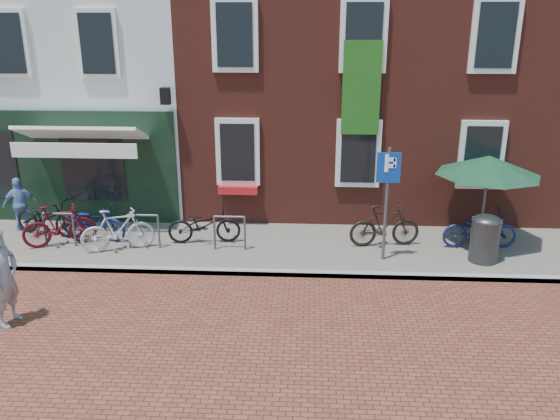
# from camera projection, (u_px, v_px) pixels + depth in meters

# --- Properties ---
(ground) EXTENTS (80.00, 80.00, 0.00)m
(ground) POSITION_uv_depth(u_px,v_px,m) (199.00, 275.00, 11.97)
(ground) COLOR brown
(sidewalk) EXTENTS (24.00, 3.00, 0.10)m
(sidewalk) POSITION_uv_depth(u_px,v_px,m) (253.00, 247.00, 13.32)
(sidewalk) COLOR slate
(sidewalk) RESTS_ON ground
(building_stucco) EXTENTS (8.00, 8.00, 9.00)m
(building_stucco) POSITION_uv_depth(u_px,v_px,m) (75.00, 41.00, 17.40)
(building_stucco) COLOR silver
(building_stucco) RESTS_ON ground
(building_brick_mid) EXTENTS (6.00, 8.00, 10.00)m
(building_brick_mid) POSITION_uv_depth(u_px,v_px,m) (302.00, 24.00, 16.87)
(building_brick_mid) COLOR maroon
(building_brick_mid) RESTS_ON ground
(building_brick_right) EXTENTS (6.00, 8.00, 10.00)m
(building_brick_right) POSITION_uv_depth(u_px,v_px,m) (506.00, 25.00, 16.56)
(building_brick_right) COLOR maroon
(building_brick_right) RESTS_ON ground
(litter_bin) EXTENTS (0.62, 0.62, 1.14)m
(litter_bin) POSITION_uv_depth(u_px,v_px,m) (485.00, 236.00, 12.25)
(litter_bin) COLOR #37373A
(litter_bin) RESTS_ON sidewalk
(parking_sign) EXTENTS (0.50, 0.08, 2.53)m
(parking_sign) POSITION_uv_depth(u_px,v_px,m) (387.00, 186.00, 11.97)
(parking_sign) COLOR #4C4C4F
(parking_sign) RESTS_ON sidewalk
(parasol) EXTENTS (2.39, 2.39, 2.23)m
(parasol) POSITION_uv_depth(u_px,v_px,m) (489.00, 162.00, 12.78)
(parasol) COLOR #4C4C4F
(parasol) RESTS_ON sidewalk
(woman) EXTENTS (0.50, 0.70, 1.80)m
(woman) POSITION_uv_depth(u_px,v_px,m) (4.00, 277.00, 9.81)
(woman) COLOR gray
(woman) RESTS_ON ground
(cafe_person) EXTENTS (0.85, 0.69, 1.35)m
(cafe_person) POSITION_uv_depth(u_px,v_px,m) (20.00, 204.00, 14.07)
(cafe_person) COLOR #7295CE
(cafe_person) RESTS_ON sidewalk
(bicycle_0) EXTENTS (1.80, 1.01, 0.90)m
(bicycle_0) POSITION_uv_depth(u_px,v_px,m) (46.00, 218.00, 13.79)
(bicycle_0) COLOR black
(bicycle_0) RESTS_ON sidewalk
(bicycle_1) EXTENTS (1.71, 1.08, 1.00)m
(bicycle_1) POSITION_uv_depth(u_px,v_px,m) (59.00, 225.00, 13.13)
(bicycle_1) COLOR #4C0712
(bicycle_1) RESTS_ON sidewalk
(bicycle_2) EXTENTS (1.79, 0.94, 0.90)m
(bicycle_2) POSITION_uv_depth(u_px,v_px,m) (93.00, 222.00, 13.51)
(bicycle_2) COLOR #0B144E
(bicycle_2) RESTS_ON sidewalk
(bicycle_3) EXTENTS (1.72, 1.02, 1.00)m
(bicycle_3) POSITION_uv_depth(u_px,v_px,m) (118.00, 230.00, 12.85)
(bicycle_3) COLOR #ABAAAD
(bicycle_3) RESTS_ON sidewalk
(bicycle_4) EXTENTS (1.77, 0.82, 0.90)m
(bicycle_4) POSITION_uv_depth(u_px,v_px,m) (204.00, 225.00, 13.32)
(bicycle_4) COLOR black
(bicycle_4) RESTS_ON sidewalk
(bicycle_5) EXTENTS (1.71, 0.71, 1.00)m
(bicycle_5) POSITION_uv_depth(u_px,v_px,m) (385.00, 226.00, 13.10)
(bicycle_5) COLOR black
(bicycle_5) RESTS_ON sidewalk
(bicycle_6) EXTENTS (1.73, 0.67, 0.90)m
(bicycle_6) POSITION_uv_depth(u_px,v_px,m) (480.00, 229.00, 13.02)
(bicycle_6) COLOR #151F4B
(bicycle_6) RESTS_ON sidewalk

